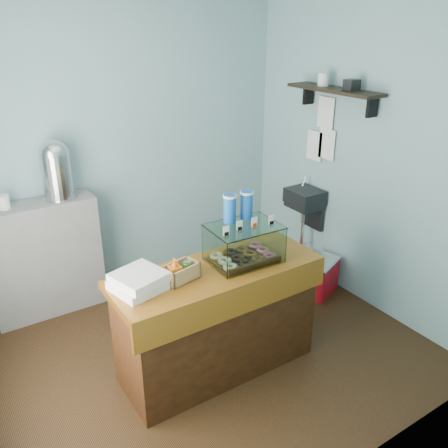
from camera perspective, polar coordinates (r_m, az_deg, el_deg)
ground at (r=4.19m, az=-2.68°, el=-14.81°), size 3.50×3.50×0.00m
room_shell at (r=3.42m, az=-2.91°, el=8.41°), size 3.54×3.04×2.82m
counter at (r=3.74m, az=-0.79°, el=-11.36°), size 1.60×0.60×0.90m
back_shelf at (r=4.70m, az=-20.76°, el=-3.89°), size 1.00×0.32×1.10m
display_case at (r=3.58m, az=2.22°, el=-1.76°), size 0.54×0.41×0.50m
condiment_crate at (r=3.34m, az=-5.36°, el=-5.77°), size 0.28×0.20×0.19m
pastry_boxes at (r=3.28m, az=-10.26°, el=-6.81°), size 0.39×0.39×0.12m
coffee_urn at (r=4.45m, az=-19.59°, el=6.36°), size 0.29×0.29×0.54m
red_cooler at (r=4.94m, az=11.19°, el=-6.15°), size 0.51×0.45×0.37m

